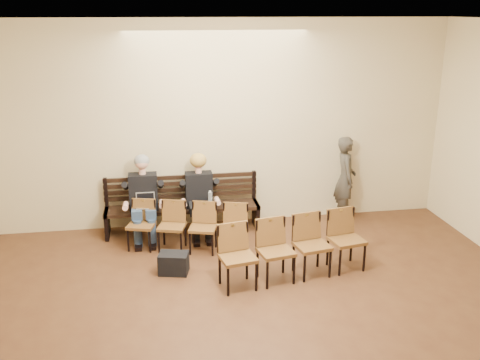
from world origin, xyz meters
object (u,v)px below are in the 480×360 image
Objects in this scene: seated_woman at (200,197)px; passerby at (346,172)px; bag at (174,263)px; water_bottle at (210,205)px; chair_row_front at (187,227)px; bench at (183,219)px; laptop at (146,209)px; seated_man at (144,197)px; chair_row_back at (294,249)px.

passerby is at bearing 4.82° from seated_woman.
bag is at bearing 125.70° from passerby.
water_bottle is 2.51m from passerby.
water_bottle is at bearing 63.40° from chair_row_front.
bench is 11.33× the size of water_bottle.
laptop is at bearing -150.75° from bench.
seated_man is at bearing 168.90° from water_bottle.
water_bottle is at bearing -37.17° from bench.
laptop is (0.03, -0.22, -0.13)m from seated_man.
water_bottle is 0.63m from chair_row_front.
seated_woman is 2.63m from passerby.
seated_woman is at bearing 112.18° from chair_row_back.
water_bottle is at bearing 111.66° from chair_row_back.
passerby reaches higher than seated_man.
seated_woman reaches higher than bag.
bench is at bearing 10.68° from seated_man.
passerby is at bearing 33.16° from chair_row_front.
seated_woman reaches higher than bench.
seated_man reaches higher than laptop.
passerby is 3.04m from chair_row_front.
seated_man reaches higher than water_bottle.
seated_man is at bearing 128.51° from chair_row_back.
laptop is 0.79m from chair_row_front.
seated_man is at bearing 151.19° from chair_row_front.
water_bottle is 1.87m from chair_row_back.
seated_man is 0.65× the size of chair_row_back.
passerby is (2.89, 0.10, 0.65)m from bench.
chair_row_back is at bearing -57.71° from water_bottle.
bench is at bearing 156.79° from seated_woman.
water_bottle is (1.04, 0.01, 0.01)m from laptop.
chair_row_front is (0.02, -0.78, 0.16)m from bench.
bench is 0.80m from seated_man.
seated_man is 1.10m from water_bottle.
passerby is at bearing 3.57° from seated_man.
laptop is 0.17× the size of passerby.
bag is (-0.66, -1.18, -0.41)m from water_bottle.
seated_man is 1.07× the size of seated_woman.
bench is 1.88× the size of seated_man.
seated_man is at bearing 99.98° from laptop.
seated_woman is 0.60× the size of chair_row_back.
chair_row_front reaches higher than bench.
water_bottle reaches higher than bench.
bench is at bearing 81.36° from bag.
bag is 1.74m from chair_row_back.
bag is (-0.23, -1.51, -0.07)m from bench.
bag is (0.41, -1.39, -0.54)m from seated_man.
chair_row_back reaches higher than bench.
chair_row_back is at bearing -22.63° from chair_row_front.
laptop is (-0.89, -0.22, -0.08)m from seated_woman.
seated_woman is 3.13× the size of bag.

